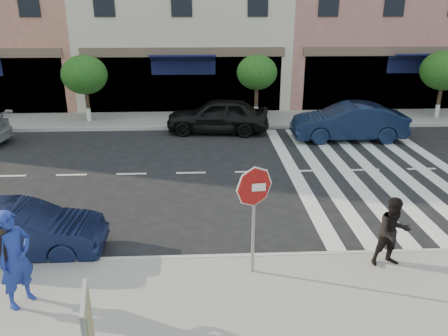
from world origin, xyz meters
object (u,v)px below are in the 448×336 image
(walker, at_px, (393,232))
(car_far_right, at_px, (348,122))
(car_near_mid, at_px, (19,231))
(photographer, at_px, (15,259))
(car_far_mid, at_px, (218,115))
(stop_sign, at_px, (254,197))

(walker, bearing_deg, car_far_right, 70.90)
(car_near_mid, xyz_separation_m, car_far_right, (10.20, 8.60, 0.16))
(car_far_right, bearing_deg, photographer, -40.83)
(car_far_mid, height_order, car_far_right, car_far_right)
(photographer, height_order, car_far_right, photographer)
(stop_sign, xyz_separation_m, car_far_mid, (-0.33, 11.15, -1.09))
(car_far_right, bearing_deg, car_far_mid, -103.50)
(stop_sign, height_order, car_near_mid, stop_sign)
(stop_sign, bearing_deg, walker, -2.42)
(walker, relative_size, car_near_mid, 0.41)
(photographer, relative_size, car_far_right, 0.40)
(walker, xyz_separation_m, car_far_right, (2.15, 9.60, -0.15))
(photographer, distance_m, walker, 7.37)
(stop_sign, xyz_separation_m, car_near_mid, (-5.11, 1.14, -1.24))
(car_near_mid, height_order, car_far_right, car_far_right)
(photographer, bearing_deg, car_near_mid, 52.73)
(car_near_mid, relative_size, car_far_right, 0.80)
(stop_sign, bearing_deg, car_far_right, 57.29)
(car_near_mid, bearing_deg, car_far_mid, -26.86)
(photographer, height_order, walker, photographer)
(photographer, xyz_separation_m, car_far_mid, (4.04, 11.94, -0.33))
(photographer, bearing_deg, walker, -51.15)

